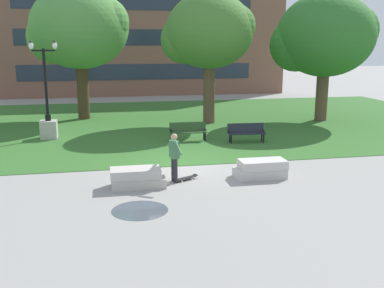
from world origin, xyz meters
TOP-DOWN VIEW (x-y plane):
  - ground_plane at (0.00, 0.00)m, footprint 140.00×140.00m
  - grass_lawn at (0.00, 10.00)m, footprint 40.00×20.00m
  - concrete_block_center at (-1.91, -2.22)m, footprint 1.82×0.90m
  - concrete_block_left at (2.53, -2.01)m, footprint 1.83×0.90m
  - person_skateboarder at (-0.60, -1.93)m, footprint 0.32×1.49m
  - skateboard at (-0.21, -1.84)m, footprint 1.00×0.65m
  - puddle at (-2.01, -4.43)m, footprint 1.64×1.64m
  - park_bench_near_left at (1.10, 4.51)m, footprint 1.82×0.59m
  - park_bench_near_right at (3.82, 3.68)m, footprint 1.83×0.63m
  - lamp_post_right at (-5.66, 6.46)m, footprint 1.32×0.80m
  - tree_near_left at (3.23, 9.33)m, footprint 5.35×5.09m
  - tree_far_left at (10.26, 8.87)m, footprint 6.12×5.83m
  - tree_near_right at (-4.21, 12.33)m, footprint 6.25×5.95m
  - building_facade_distant at (0.24, 24.50)m, footprint 27.59×1.03m

SIDE VIEW (x-z plane):
  - ground_plane at x=0.00m, z-range 0.00..0.00m
  - puddle at x=-2.01m, z-range 0.00..0.01m
  - grass_lawn at x=0.00m, z-range 0.00..0.02m
  - skateboard at x=-0.21m, z-range 0.02..0.15m
  - concrete_block_center at x=-1.91m, z-range -0.01..0.63m
  - concrete_block_left at x=2.53m, z-range -0.01..0.63m
  - park_bench_near_left at x=1.10m, z-range 0.09..0.99m
  - park_bench_near_right at x=3.82m, z-range 0.09..0.99m
  - person_skateboarder at x=-0.60m, z-range 0.12..1.83m
  - lamp_post_right at x=-5.66m, z-range -1.41..3.43m
  - tree_far_left at x=10.26m, z-range 1.28..8.92m
  - tree_near_left at x=3.23m, z-range 1.54..9.09m
  - tree_near_right at x=-4.21m, z-range 1.49..9.66m
  - building_facade_distant at x=0.24m, z-range -0.01..13.39m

